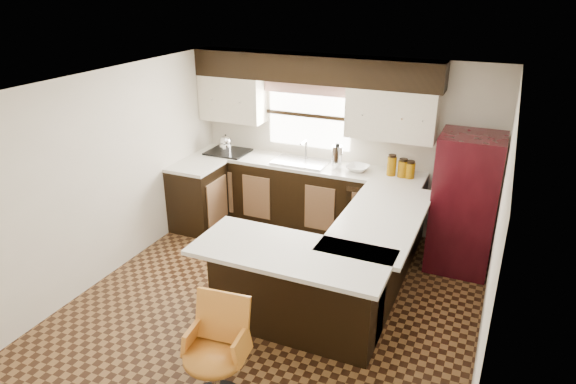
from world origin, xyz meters
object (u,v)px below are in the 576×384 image
at_px(peninsula_return, 296,291).
at_px(bar_chair, 214,358).
at_px(refrigerator, 465,203).
at_px(peninsula_long, 374,256).

bearing_deg(peninsula_return, bar_chair, -100.40).
bearing_deg(bar_chair, peninsula_return, 73.53).
xyz_separation_m(refrigerator, bar_chair, (-1.56, -3.14, -0.36)).
distance_m(peninsula_long, refrigerator, 1.34).
bearing_deg(peninsula_return, peninsula_long, 61.70).
distance_m(peninsula_return, bar_chair, 1.21).
bearing_deg(peninsula_long, refrigerator, 50.11).
relative_size(refrigerator, bar_chair, 1.76).
bearing_deg(bar_chair, refrigerator, 57.50).
relative_size(peninsula_long, refrigerator, 1.16).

